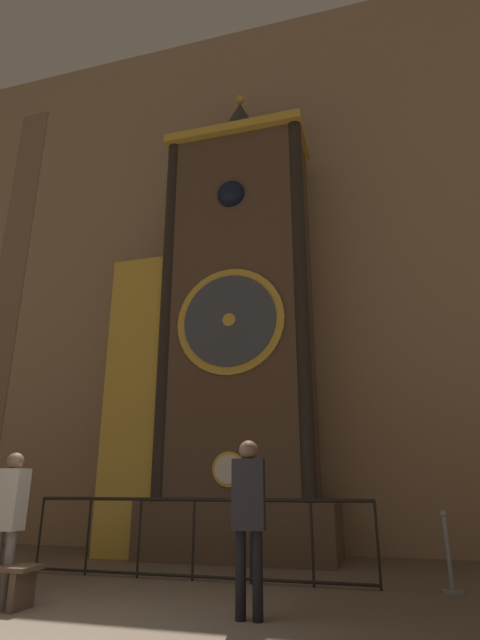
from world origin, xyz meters
name	(u,v)px	position (x,y,z in m)	size (l,w,h in m)	color
cathedral_back_wall	(237,249)	(-0.09, 6.59, 6.84)	(24.00, 0.32, 13.70)	#997A5B
clock_tower	(223,334)	(-0.04, 5.40, 4.30)	(4.55, 1.77, 10.42)	brown
railing_fence	(193,533)	(0.23, 3.23, 0.62)	(5.23, 0.05, 1.11)	black
visitor_near	(9,512)	(-1.27, 1.09, 1.00)	(0.35, 0.23, 1.67)	#58554F
visitor_far	(249,508)	(1.57, 1.32, 1.06)	(0.36, 0.26, 1.77)	black
stanchion_post	(450,566)	(3.69, 3.32, 0.31)	(0.28, 0.28, 0.98)	gray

